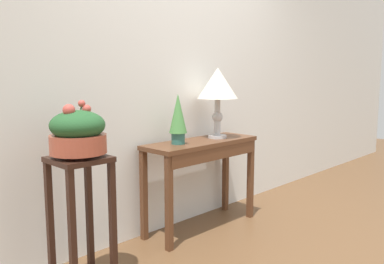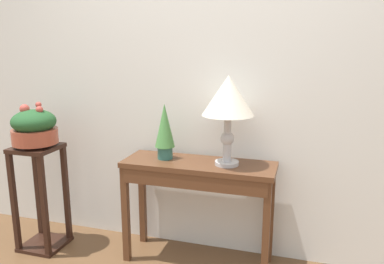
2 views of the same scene
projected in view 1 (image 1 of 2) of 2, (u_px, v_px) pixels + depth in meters
name	position (u px, v px, depth m)	size (l,w,h in m)	color
back_wall_with_art	(179.00, 59.00, 3.31)	(9.00, 0.10, 2.80)	silver
console_table	(203.00, 156.00, 3.22)	(1.04, 0.35, 0.74)	#56331E
table_lamp	(218.00, 86.00, 3.29)	(0.34, 0.34, 0.59)	#B7B7BC
potted_plant_on_console	(178.00, 117.00, 3.02)	(0.14, 0.14, 0.39)	#2D665B
pedestal_stand_left	(82.00, 223.00, 2.32)	(0.30, 0.30, 0.80)	black
planter_bowl_wide	(78.00, 133.00, 2.25)	(0.32, 0.32, 0.32)	#9E4733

